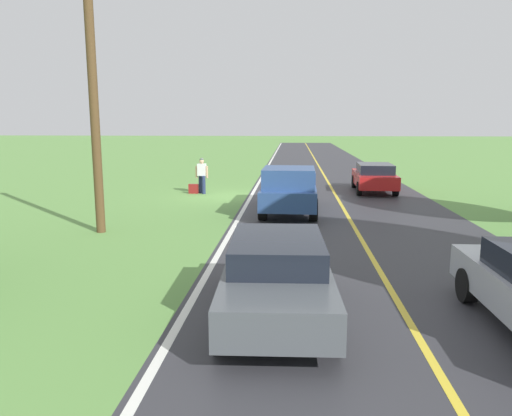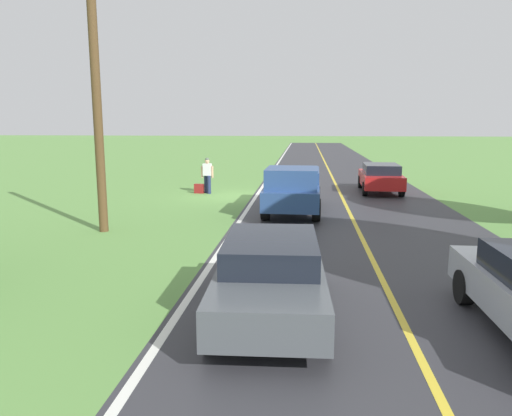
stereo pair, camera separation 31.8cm
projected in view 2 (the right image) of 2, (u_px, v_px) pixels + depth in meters
ground_plane at (232, 196)px, 22.86m from camera, size 200.00×200.00×0.00m
road_surface at (342, 198)px, 22.35m from camera, size 8.39×120.00×0.00m
lane_edge_line at (256, 196)px, 22.75m from camera, size 0.16×117.60×0.00m
lane_centre_line at (342, 198)px, 22.35m from camera, size 0.14×117.60×0.00m
hitchhiker_walking at (207, 173)px, 23.59m from camera, size 0.62×0.53×1.75m
suitcase_carried at (199, 189)px, 23.71m from camera, size 0.47×0.23×0.46m
pickup_truck_passing at (293, 188)px, 18.42m from camera, size 2.19×5.44×1.82m
sedan_near_oncoming at (380, 177)px, 24.04m from camera, size 2.06×4.47×1.41m
sedan_ahead_same_lane at (271, 275)px, 8.65m from camera, size 2.05×4.46×1.41m
utility_pole_roadside at (97, 107)px, 14.81m from camera, size 0.28×0.28×7.79m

